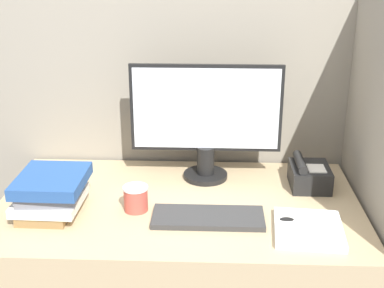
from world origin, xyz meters
TOP-DOWN VIEW (x-y plane):
  - cubicle_panel_rear at (0.00, 0.86)m, footprint 1.79×0.04m
  - cubicle_panel_right at (0.73, 0.44)m, footprint 0.04×0.88m
  - desk at (0.00, 0.41)m, footprint 1.39×0.82m
  - monitor at (0.10, 0.65)m, footprint 0.62×0.19m
  - keyboard at (0.11, 0.27)m, footprint 0.40×0.16m
  - mouse at (0.39, 0.25)m, footprint 0.06×0.04m
  - coffee_cup at (-0.16, 0.34)m, footprint 0.09×0.09m
  - book_stack at (-0.46, 0.31)m, footprint 0.25×0.28m
  - desk_telephone at (0.52, 0.57)m, footprint 0.16×0.19m
  - paper_pile at (0.46, 0.20)m, footprint 0.25×0.27m

SIDE VIEW (x-z plane):
  - desk at x=0.00m, z-range 0.00..0.73m
  - keyboard at x=0.11m, z-range 0.73..0.75m
  - paper_pile at x=0.46m, z-range 0.73..0.75m
  - cubicle_panel_rear at x=0.00m, z-range 0.00..1.48m
  - cubicle_panel_right at x=0.73m, z-range 0.00..1.48m
  - mouse at x=0.39m, z-range 0.73..0.76m
  - coffee_cup at x=-0.16m, z-range 0.73..0.82m
  - desk_telephone at x=0.52m, z-range 0.71..0.84m
  - book_stack at x=-0.46m, z-range 0.73..0.88m
  - monitor at x=0.10m, z-range 0.74..1.22m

